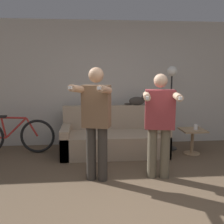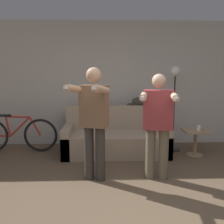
{
  "view_description": "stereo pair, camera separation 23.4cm",
  "coord_description": "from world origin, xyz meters",
  "px_view_note": "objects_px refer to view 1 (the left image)",
  "views": [
    {
      "loc": [
        -0.7,
        -2.56,
        1.59
      ],
      "look_at": [
        -0.3,
        1.68,
        0.91
      ],
      "focal_mm": 42.0,
      "sensor_mm": 36.0,
      "label": 1
    },
    {
      "loc": [
        -0.46,
        -2.57,
        1.59
      ],
      "look_at": [
        -0.3,
        1.68,
        0.91
      ],
      "focal_mm": 42.0,
      "sensor_mm": 36.0,
      "label": 2
    }
  ],
  "objects_px": {
    "side_table": "(192,136)",
    "bicycle": "(12,136)",
    "person_left": "(96,117)",
    "cup": "(196,127)",
    "person_right": "(160,120)",
    "cat": "(138,100)",
    "floor_lamp": "(171,90)",
    "couch": "(114,139)"
  },
  "relations": [
    {
      "from": "couch",
      "to": "person_left",
      "type": "xyz_separation_m",
      "value": [
        -0.38,
        -1.26,
        0.66
      ]
    },
    {
      "from": "cat",
      "to": "floor_lamp",
      "type": "height_order",
      "value": "floor_lamp"
    },
    {
      "from": "cat",
      "to": "side_table",
      "type": "height_order",
      "value": "cat"
    },
    {
      "from": "floor_lamp",
      "to": "side_table",
      "type": "height_order",
      "value": "floor_lamp"
    },
    {
      "from": "cat",
      "to": "cup",
      "type": "xyz_separation_m",
      "value": [
        0.99,
        -0.58,
        -0.45
      ]
    },
    {
      "from": "bicycle",
      "to": "floor_lamp",
      "type": "bearing_deg",
      "value": 0.22
    },
    {
      "from": "couch",
      "to": "person_right",
      "type": "distance_m",
      "value": 1.5
    },
    {
      "from": "person_right",
      "to": "cup",
      "type": "distance_m",
      "value": 1.46
    },
    {
      "from": "couch",
      "to": "cup",
      "type": "bearing_deg",
      "value": -9.06
    },
    {
      "from": "person_right",
      "to": "cat",
      "type": "distance_m",
      "value": 1.6
    },
    {
      "from": "person_left",
      "to": "side_table",
      "type": "relative_size",
      "value": 3.39
    },
    {
      "from": "person_left",
      "to": "person_right",
      "type": "height_order",
      "value": "person_left"
    },
    {
      "from": "person_left",
      "to": "bicycle",
      "type": "distance_m",
      "value": 2.18
    },
    {
      "from": "cup",
      "to": "bicycle",
      "type": "relative_size",
      "value": 0.06
    },
    {
      "from": "floor_lamp",
      "to": "bicycle",
      "type": "bearing_deg",
      "value": -179.78
    },
    {
      "from": "person_right",
      "to": "bicycle",
      "type": "height_order",
      "value": "person_right"
    },
    {
      "from": "floor_lamp",
      "to": "cat",
      "type": "bearing_deg",
      "value": 163.28
    },
    {
      "from": "cup",
      "to": "person_right",
      "type": "bearing_deg",
      "value": -134.11
    },
    {
      "from": "cat",
      "to": "person_left",
      "type": "bearing_deg",
      "value": -119.55
    },
    {
      "from": "floor_lamp",
      "to": "side_table",
      "type": "distance_m",
      "value": 0.99
    },
    {
      "from": "cat",
      "to": "cup",
      "type": "distance_m",
      "value": 1.24
    },
    {
      "from": "couch",
      "to": "side_table",
      "type": "height_order",
      "value": "couch"
    },
    {
      "from": "person_left",
      "to": "cup",
      "type": "bearing_deg",
      "value": 45.35
    },
    {
      "from": "bicycle",
      "to": "cat",
      "type": "bearing_deg",
      "value": 4.64
    },
    {
      "from": "couch",
      "to": "cup",
      "type": "height_order",
      "value": "couch"
    },
    {
      "from": "side_table",
      "to": "cup",
      "type": "xyz_separation_m",
      "value": [
        0.04,
        -0.04,
        0.19
      ]
    },
    {
      "from": "person_left",
      "to": "cat",
      "type": "height_order",
      "value": "person_left"
    },
    {
      "from": "cat",
      "to": "cup",
      "type": "height_order",
      "value": "cat"
    },
    {
      "from": "couch",
      "to": "person_left",
      "type": "relative_size",
      "value": 1.21
    },
    {
      "from": "cat",
      "to": "person_right",
      "type": "bearing_deg",
      "value": -89.69
    },
    {
      "from": "person_left",
      "to": "floor_lamp",
      "type": "relative_size",
      "value": 0.98
    },
    {
      "from": "couch",
      "to": "side_table",
      "type": "xyz_separation_m",
      "value": [
        1.48,
        -0.2,
        0.07
      ]
    },
    {
      "from": "floor_lamp",
      "to": "cup",
      "type": "xyz_separation_m",
      "value": [
        0.37,
        -0.39,
        -0.67
      ]
    },
    {
      "from": "bicycle",
      "to": "person_right",
      "type": "bearing_deg",
      "value": -29.42
    },
    {
      "from": "couch",
      "to": "bicycle",
      "type": "relative_size",
      "value": 1.23
    },
    {
      "from": "floor_lamp",
      "to": "cup",
      "type": "distance_m",
      "value": 0.86
    },
    {
      "from": "person_right",
      "to": "bicycle",
      "type": "xyz_separation_m",
      "value": [
        -2.48,
        1.4,
        -0.54
      ]
    },
    {
      "from": "person_left",
      "to": "cup",
      "type": "height_order",
      "value": "person_left"
    },
    {
      "from": "couch",
      "to": "cup",
      "type": "xyz_separation_m",
      "value": [
        1.52,
        -0.24,
        0.26
      ]
    },
    {
      "from": "side_table",
      "to": "bicycle",
      "type": "distance_m",
      "value": 3.44
    },
    {
      "from": "cat",
      "to": "side_table",
      "type": "distance_m",
      "value": 1.27
    },
    {
      "from": "cat",
      "to": "bicycle",
      "type": "bearing_deg",
      "value": -175.36
    }
  ]
}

